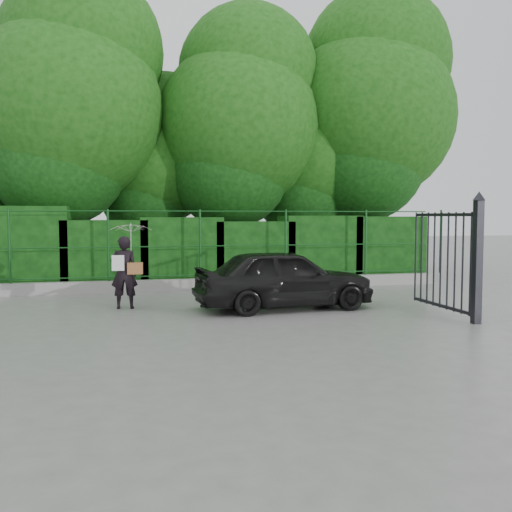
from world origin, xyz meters
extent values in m
plane|color=gray|center=(0.00, 0.00, 0.00)|extent=(80.00, 80.00, 0.00)
cube|color=#9E9E99|center=(0.00, 4.50, 0.15)|extent=(14.00, 0.25, 0.30)
cylinder|color=#124418|center=(-4.20, 4.50, 1.20)|extent=(0.06, 0.06, 1.80)
cylinder|color=#124418|center=(-1.90, 4.50, 1.20)|extent=(0.06, 0.06, 1.80)
cylinder|color=#124418|center=(0.40, 4.50, 1.20)|extent=(0.06, 0.06, 1.80)
cylinder|color=#124418|center=(2.70, 4.50, 1.20)|extent=(0.06, 0.06, 1.80)
cylinder|color=#124418|center=(5.00, 4.50, 1.20)|extent=(0.06, 0.06, 1.80)
cylinder|color=#124418|center=(7.30, 4.50, 1.20)|extent=(0.06, 0.06, 1.80)
cylinder|color=#124418|center=(0.00, 4.50, 0.40)|extent=(13.60, 0.03, 0.03)
cylinder|color=#124418|center=(0.00, 4.50, 1.15)|extent=(13.60, 0.03, 0.03)
cylinder|color=#124418|center=(0.00, 4.50, 2.05)|extent=(13.60, 0.03, 0.03)
cube|color=black|center=(-4.00, 5.50, 1.09)|extent=(2.20, 1.20, 2.18)
cube|color=black|center=(-2.00, 5.50, 0.91)|extent=(2.20, 1.20, 1.82)
cube|color=black|center=(0.00, 5.50, 0.95)|extent=(2.20, 1.20, 1.89)
cube|color=black|center=(2.00, 5.50, 0.89)|extent=(2.20, 1.20, 1.77)
cube|color=black|center=(4.00, 5.50, 0.97)|extent=(2.20, 1.20, 1.94)
cube|color=black|center=(6.00, 5.50, 0.96)|extent=(2.20, 1.20, 1.91)
cylinder|color=black|center=(-3.00, 7.20, 2.25)|extent=(0.36, 0.36, 4.50)
sphere|color=#14470F|center=(-3.00, 7.20, 4.95)|extent=(5.40, 5.40, 5.40)
cylinder|color=black|center=(-0.50, 8.50, 1.62)|extent=(0.36, 0.36, 3.25)
sphere|color=#14470F|center=(-0.50, 8.50, 3.58)|extent=(3.90, 3.90, 3.90)
cylinder|color=black|center=(2.00, 7.50, 2.12)|extent=(0.36, 0.36, 4.25)
sphere|color=#14470F|center=(2.00, 7.50, 4.68)|extent=(5.10, 5.10, 5.10)
cylinder|color=black|center=(4.50, 8.20, 1.75)|extent=(0.36, 0.36, 3.50)
sphere|color=#14470F|center=(4.50, 8.20, 3.85)|extent=(4.20, 4.20, 4.20)
cylinder|color=black|center=(6.50, 7.80, 2.38)|extent=(0.36, 0.36, 4.75)
sphere|color=#14470F|center=(6.50, 7.80, 5.23)|extent=(5.70, 5.70, 5.70)
cube|color=black|center=(4.60, -1.20, 1.10)|extent=(0.14, 0.14, 2.20)
cone|color=black|center=(4.60, -1.20, 2.28)|extent=(0.22, 0.22, 0.16)
cube|color=black|center=(4.60, -0.05, 0.15)|extent=(0.05, 2.00, 0.06)
cube|color=black|center=(4.60, -0.05, 1.95)|extent=(0.05, 2.00, 0.06)
cylinder|color=black|center=(4.60, -1.00, 1.05)|extent=(0.04, 0.04, 1.90)
cylinder|color=black|center=(4.60, -0.75, 1.05)|extent=(0.04, 0.04, 1.90)
cylinder|color=black|center=(4.60, -0.50, 1.05)|extent=(0.04, 0.04, 1.90)
cylinder|color=black|center=(4.60, -0.25, 1.05)|extent=(0.04, 0.04, 1.90)
cylinder|color=black|center=(4.60, 0.00, 1.05)|extent=(0.04, 0.04, 1.90)
cylinder|color=black|center=(4.60, 0.25, 1.05)|extent=(0.04, 0.04, 1.90)
cylinder|color=black|center=(4.60, 0.50, 1.05)|extent=(0.04, 0.04, 1.90)
cylinder|color=black|center=(4.60, 0.75, 1.05)|extent=(0.04, 0.04, 1.90)
cylinder|color=black|center=(4.60, 1.00, 1.05)|extent=(0.04, 0.04, 1.90)
imported|color=black|center=(-1.52, 1.95, 0.76)|extent=(0.58, 0.41, 1.51)
imported|color=silver|center=(-1.37, 2.00, 1.38)|extent=(0.89, 0.91, 0.82)
cube|color=#985D32|center=(-1.30, 1.87, 0.84)|extent=(0.32, 0.15, 0.24)
cube|color=white|center=(-1.64, 1.83, 0.96)|extent=(0.25, 0.02, 0.32)
imported|color=black|center=(1.71, 1.19, 0.63)|extent=(3.82, 1.81, 1.26)
camera|label=1|loc=(-1.52, -10.13, 1.92)|focal=40.00mm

